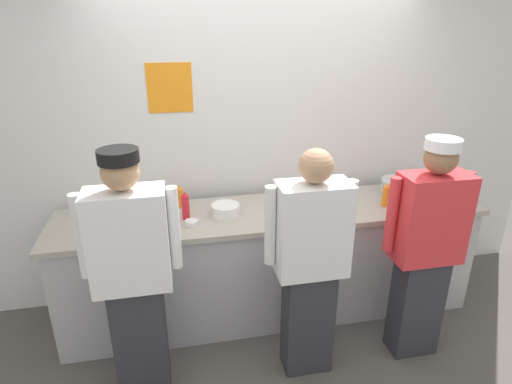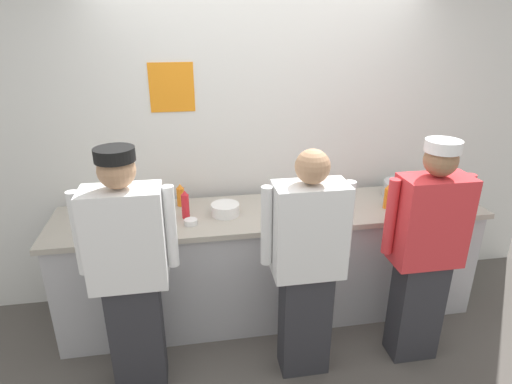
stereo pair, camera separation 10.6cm
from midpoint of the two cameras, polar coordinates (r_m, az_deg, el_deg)
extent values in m
plane|color=#514C47|center=(3.45, 4.10, -18.88)|extent=(9.00, 9.00, 0.00)
cube|color=silver|center=(3.53, 1.57, 7.57)|extent=(5.09, 0.10, 2.75)
cube|color=orange|center=(3.33, -10.25, 13.54)|extent=(0.33, 0.01, 0.36)
cube|color=#B2B2B7|center=(3.47, 2.91, -9.61)|extent=(3.18, 0.63, 0.87)
cube|color=#A8A093|center=(3.26, 3.06, -2.80)|extent=(3.25, 0.68, 0.04)
cube|color=#2D2D33|center=(2.97, -14.45, -17.84)|extent=(0.32, 0.20, 0.77)
cube|color=white|center=(2.59, -15.91, -5.93)|extent=(0.45, 0.24, 0.61)
cylinder|color=white|center=(2.65, -21.50, -5.20)|extent=(0.07, 0.07, 0.52)
cylinder|color=white|center=(2.59, -10.15, -4.61)|extent=(0.07, 0.07, 0.52)
sphere|color=tan|center=(2.42, -16.93, 2.79)|extent=(0.21, 0.21, 0.21)
cylinder|color=black|center=(2.40, -17.16, 4.80)|extent=(0.22, 0.22, 0.07)
cube|color=#2D2D33|center=(3.01, 7.51, -16.72)|extent=(0.32, 0.20, 0.76)
cube|color=white|center=(2.64, 8.25, -5.09)|extent=(0.44, 0.24, 0.60)
cylinder|color=white|center=(2.60, 2.58, -4.58)|extent=(0.07, 0.07, 0.51)
cylinder|color=white|center=(2.74, 13.18, -3.66)|extent=(0.07, 0.07, 0.51)
sphere|color=tan|center=(2.48, 8.76, 3.37)|extent=(0.21, 0.21, 0.21)
cube|color=#2D2D33|center=(3.31, 21.37, -14.28)|extent=(0.32, 0.20, 0.76)
cube|color=red|center=(2.97, 23.18, -3.58)|extent=(0.44, 0.24, 0.60)
cylinder|color=red|center=(2.87, 18.51, -3.18)|extent=(0.07, 0.07, 0.51)
cylinder|color=red|center=(3.13, 26.86, -2.32)|extent=(0.07, 0.07, 0.51)
sphere|color=#8C6647|center=(2.83, 24.41, 3.90)|extent=(0.21, 0.21, 0.21)
cylinder|color=white|center=(2.81, 24.69, 5.59)|extent=(0.22, 0.22, 0.07)
cylinder|color=white|center=(3.18, -3.16, -2.92)|extent=(0.21, 0.21, 0.01)
cylinder|color=white|center=(3.18, -3.16, -2.73)|extent=(0.21, 0.21, 0.01)
cylinder|color=white|center=(3.17, -3.17, -2.53)|extent=(0.21, 0.21, 0.01)
cylinder|color=white|center=(3.17, -3.17, -2.33)|extent=(0.21, 0.21, 0.01)
cylinder|color=white|center=(3.16, -3.18, -2.13)|extent=(0.21, 0.21, 0.01)
cylinder|color=white|center=(3.16, -3.18, -1.93)|extent=(0.21, 0.21, 0.01)
cylinder|color=white|center=(3.15, -3.18, -1.74)|extent=(0.21, 0.21, 0.01)
cylinder|color=white|center=(3.11, -18.49, -4.72)|extent=(0.21, 0.21, 0.01)
cylinder|color=white|center=(3.11, -18.51, -4.52)|extent=(0.21, 0.21, 0.01)
cylinder|color=white|center=(3.10, -18.54, -4.32)|extent=(0.21, 0.21, 0.01)
cylinder|color=white|center=(3.10, -18.57, -4.12)|extent=(0.21, 0.21, 0.01)
cylinder|color=white|center=(3.09, -18.59, -3.92)|extent=(0.21, 0.21, 0.01)
cylinder|color=white|center=(3.09, -18.62, -3.72)|extent=(0.21, 0.21, 0.01)
cylinder|color=white|center=(3.08, -18.65, -3.52)|extent=(0.21, 0.21, 0.01)
cylinder|color=#B7BABF|center=(3.67, 19.86, 0.26)|extent=(0.32, 0.32, 0.13)
cube|color=#B7BABF|center=(3.32, 8.72, -1.94)|extent=(0.46, 0.36, 0.02)
cylinder|color=red|center=(3.13, -8.43, -1.92)|extent=(0.06, 0.06, 0.18)
cone|color=red|center=(3.08, -8.54, -0.10)|extent=(0.05, 0.05, 0.04)
cylinder|color=orange|center=(3.42, 17.96, -0.81)|extent=(0.06, 0.06, 0.16)
cone|color=orange|center=(3.39, 18.15, 0.70)|extent=(0.05, 0.05, 0.04)
cylinder|color=orange|center=(3.34, -9.12, -0.65)|extent=(0.06, 0.06, 0.14)
cone|color=orange|center=(3.31, -9.22, 0.78)|extent=(0.05, 0.05, 0.04)
cylinder|color=white|center=(3.29, -20.16, -3.09)|extent=(0.09, 0.09, 0.05)
cylinder|color=orange|center=(3.28, -20.20, -2.80)|extent=(0.07, 0.07, 0.01)
cylinder|color=white|center=(3.05, -7.69, -3.98)|extent=(0.09, 0.09, 0.04)
cylinder|color=red|center=(3.04, -7.71, -3.75)|extent=(0.08, 0.08, 0.01)
cylinder|color=white|center=(3.57, 23.62, -1.60)|extent=(0.11, 0.11, 0.05)
cylinder|color=gold|center=(3.57, 23.67, -1.32)|extent=(0.09, 0.09, 0.01)
camera|label=1|loc=(0.05, -89.05, 0.39)|focal=30.02mm
camera|label=2|loc=(0.05, 90.95, -0.39)|focal=30.02mm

